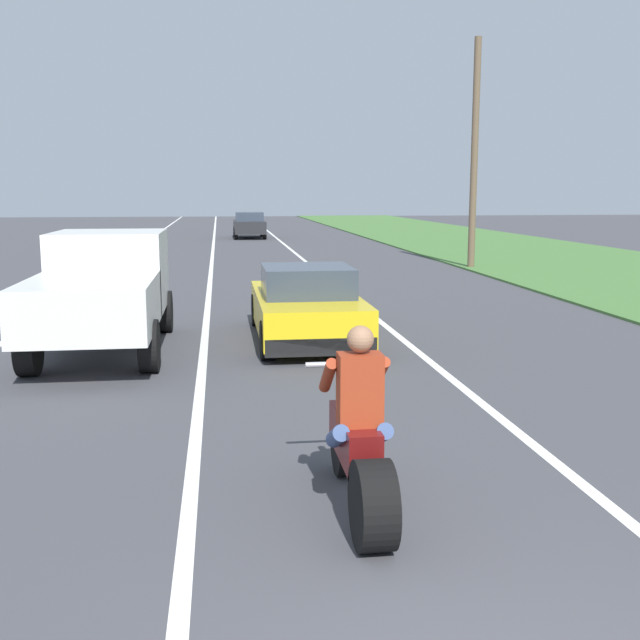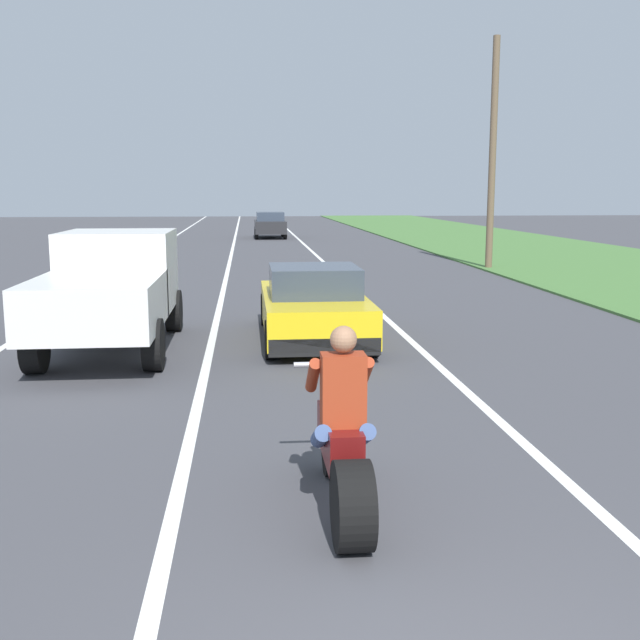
% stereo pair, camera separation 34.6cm
% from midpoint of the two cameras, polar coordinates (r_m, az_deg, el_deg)
% --- Properties ---
extents(lane_stripe_left_solid, '(0.14, 120.00, 0.01)m').
position_cam_midpoint_polar(lane_stripe_left_solid, '(23.67, -17.40, 2.66)').
color(lane_stripe_left_solid, white).
rests_on(lane_stripe_left_solid, ground).
extents(lane_stripe_right_solid, '(0.14, 120.00, 0.01)m').
position_cam_midpoint_polar(lane_stripe_right_solid, '(23.52, 0.16, 3.07)').
color(lane_stripe_right_solid, white).
rests_on(lane_stripe_right_solid, ground).
extents(lane_stripe_centre_dashed, '(0.14, 120.00, 0.01)m').
position_cam_midpoint_polar(lane_stripe_centre_dashed, '(23.32, -8.65, 2.90)').
color(lane_stripe_centre_dashed, white).
rests_on(lane_stripe_centre_dashed, ground).
extents(grass_verge_right, '(10.00, 120.00, 0.06)m').
position_cam_midpoint_polar(grass_verge_right, '(26.81, 22.17, 3.22)').
color(grass_verge_right, '#477538').
rests_on(grass_verge_right, ground).
extents(motorcycle_with_rider, '(0.70, 2.21, 1.62)m').
position_cam_midpoint_polar(motorcycle_with_rider, '(6.38, 1.39, -9.55)').
color(motorcycle_with_rider, black).
rests_on(motorcycle_with_rider, ground).
extents(sports_car_yellow, '(1.84, 4.30, 1.37)m').
position_cam_midpoint_polar(sports_car_yellow, '(13.81, -1.75, 1.04)').
color(sports_car_yellow, yellow).
rests_on(sports_car_yellow, ground).
extents(pickup_truck_left_lane_white, '(2.02, 4.80, 1.98)m').
position_cam_midpoint_polar(pickup_truck_left_lane_white, '(13.32, -16.63, 2.40)').
color(pickup_truck_left_lane_white, silver).
rests_on(pickup_truck_left_lane_white, ground).
extents(utility_pole_roadside, '(0.24, 0.24, 7.81)m').
position_cam_midpoint_polar(utility_pole_roadside, '(27.29, 11.11, 12.00)').
color(utility_pole_roadside, brown).
rests_on(utility_pole_roadside, ground).
extents(distant_car_far_ahead, '(1.80, 4.00, 1.50)m').
position_cam_midpoint_polar(distant_car_far_ahead, '(44.58, -5.54, 7.11)').
color(distant_car_far_ahead, '#262628').
rests_on(distant_car_far_ahead, ground).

